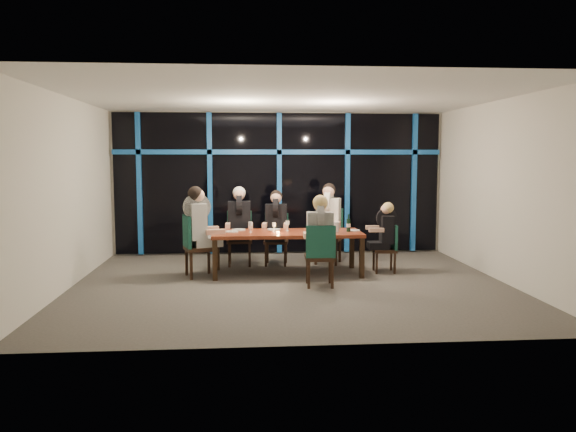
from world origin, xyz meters
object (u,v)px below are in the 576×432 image
Objects in this scene: chair_far_mid at (276,236)px; diner_near_mid at (320,227)px; wine_bottle at (349,225)px; chair_far_left at (240,235)px; dining_table at (287,236)px; chair_near_mid at (320,253)px; diner_far_right at (328,212)px; water_pitcher at (336,227)px; chair_end_left at (194,243)px; diner_end_right at (385,227)px; chair_far_right at (329,233)px; diner_far_left at (239,214)px; diner_end_left at (199,218)px; diner_far_mid at (276,217)px; chair_end_right at (389,246)px.

chair_far_mid is 1.00× the size of diner_near_mid.
chair_far_left is at bearing 151.68° from wine_bottle.
chair_near_mid is (0.44, -1.05, -0.13)m from dining_table.
diner_far_right is 1.95m from diner_near_mid.
wine_bottle is 1.70× the size of water_pitcher.
chair_far_mid is 1.82m from chair_end_left.
chair_end_left is at bearing -83.70° from diner_end_right.
dining_table is 2.52× the size of diner_far_right.
diner_end_right reaches higher than chair_far_left.
diner_end_right is at bearing -29.14° from chair_far_right.
diner_far_left is 2.25m from diner_near_mid.
chair_far_left is at bearing 131.12° from dining_table.
dining_table is 2.67× the size of chair_far_mid.
chair_far_right is 1.02× the size of diner_end_left.
chair_far_right is 1.16m from water_pitcher.
diner_far_left is 1.96m from water_pitcher.
chair_near_mid is 1.19× the size of diner_end_right.
chair_far_right is (1.03, 0.07, 0.05)m from chair_far_mid.
diner_end_right is 0.68m from wine_bottle.
diner_far_right reaches higher than chair_near_mid.
dining_table is at bearing -102.74° from diner_end_left.
diner_end_left reaches higher than diner_far_left.
dining_table is at bearing -62.26° from diner_near_mid.
wine_bottle is at bearing -122.00° from diner_near_mid.
water_pitcher reaches higher than dining_table.
diner_far_mid reaches higher than wine_bottle.
diner_far_mid is at bearing -150.85° from chair_far_right.
diner_far_left reaches higher than dining_table.
dining_table is at bearing -102.03° from chair_end_left.
chair_near_mid is 0.97× the size of diner_far_right.
chair_near_mid is at bearing -122.92° from wine_bottle.
wine_bottle is (2.68, 0.06, 0.27)m from chair_end_left.
chair_far_right is 2.75m from chair_end_left.
chair_near_mid is at bearing -66.82° from chair_far_mid.
chair_far_mid is 1.10m from diner_far_right.
chair_far_left is 1.08× the size of diner_far_mid.
diner_far_right reaches higher than chair_end_left.
chair_far_left is 2.35m from diner_near_mid.
diner_end_right is (1.31, 1.07, 0.27)m from chair_near_mid.
diner_end_right is at bearing -25.61° from diner_far_right.
chair_far_mid is (-0.13, 0.94, -0.14)m from dining_table.
wine_bottle reaches higher than chair_end_right.
diner_end_right reaches higher than wine_bottle.
wine_bottle is (1.08, -0.07, 0.19)m from dining_table.
chair_far_mid is 1.17× the size of diner_end_right.
diner_near_mid reaches higher than chair_far_left.
chair_far_mid is 0.83m from diner_far_left.
chair_far_right is 1.03× the size of diner_far_right.
diner_end_right reaches higher than chair_far_mid.
diner_end_right reaches higher than chair_end_right.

